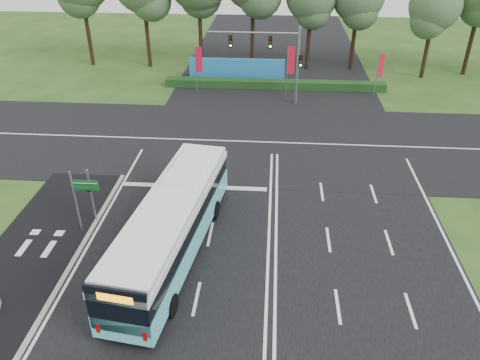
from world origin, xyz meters
name	(u,v)px	position (x,y,z in m)	size (l,w,h in m)	color
ground	(269,237)	(0.00, 0.00, 0.00)	(120.00, 120.00, 0.00)	#234617
road_main	(269,237)	(0.00, 0.00, 0.02)	(20.00, 120.00, 0.04)	black
road_cross	(272,143)	(0.00, 12.00, 0.03)	(120.00, 14.00, 0.05)	black
bike_path	(28,261)	(-12.50, -3.00, 0.03)	(5.00, 18.00, 0.06)	black
kerb_strip	(72,263)	(-10.10, -3.00, 0.06)	(0.25, 18.00, 0.12)	gray
city_bus	(172,226)	(-4.96, -1.81, 1.87)	(4.40, 13.16, 3.71)	#5DCBD7
pedestrian_signal	(91,194)	(-10.20, 0.86, 1.85)	(0.27, 0.42, 3.39)	gray
street_sign	(80,194)	(-10.34, -0.13, 2.45)	(1.51, 0.12, 3.87)	gray
banner_flag_left	(198,62)	(-7.36, 22.81, 2.97)	(0.66, 0.18, 4.55)	gray
banner_flag_mid	(290,64)	(1.37, 22.45, 3.16)	(0.71, 0.20, 4.87)	gray
banner_flag_right	(380,68)	(9.77, 22.83, 2.79)	(0.58, 0.30, 4.26)	gray
traffic_light_gantry	(278,53)	(0.21, 20.50, 4.66)	(8.41, 0.28, 7.00)	gray
hedge	(274,84)	(0.00, 24.50, 0.40)	(22.00, 1.20, 0.80)	#123413
blue_hoarding	(237,69)	(-4.00, 27.00, 1.10)	(10.00, 0.30, 2.20)	#2277BD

